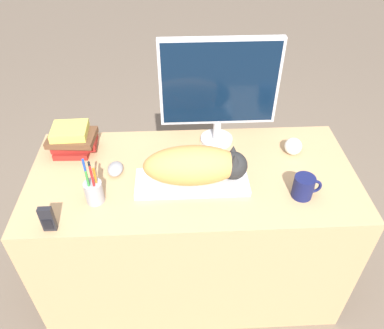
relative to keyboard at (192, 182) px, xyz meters
The scene contains 10 objects.
desk 0.39m from the keyboard, 85.14° to the left, with size 1.38×0.64×0.74m.
keyboard is the anchor object (origin of this frame).
cat 0.09m from the keyboard, ahead, with size 0.41×0.17×0.16m.
monitor 0.42m from the keyboard, 66.04° to the left, with size 0.51×0.15×0.49m.
computer_mouse 0.33m from the keyboard, 164.03° to the left, with size 0.07×0.09×0.04m.
coffee_mug 0.44m from the keyboard, 11.21° to the right, with size 0.11×0.08×0.09m.
pen_cup 0.39m from the keyboard, 168.90° to the right, with size 0.07×0.07×0.20m.
baseball 0.50m from the keyboard, 21.75° to the left, with size 0.08×0.08×0.08m.
phone 0.56m from the keyboard, 157.95° to the right, with size 0.05×0.02×0.11m.
book_stack 0.58m from the keyboard, 154.62° to the left, with size 0.21×0.16×0.13m.
Camera 1 is at (-0.06, -0.86, 1.79)m, focal length 35.00 mm.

